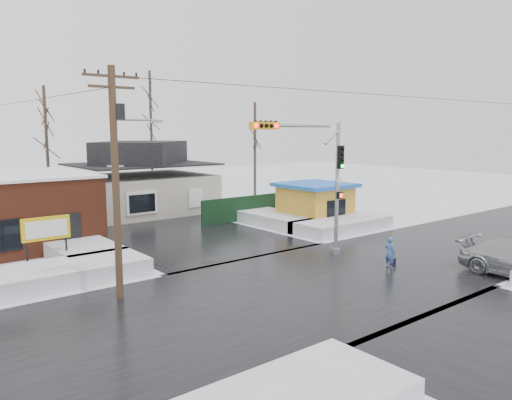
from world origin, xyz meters
TOP-DOWN VIEW (x-y plane):
  - ground at (0.00, 0.00)m, footprint 120.00×120.00m
  - road_ns at (0.00, 0.00)m, footprint 10.00×120.00m
  - road_ew at (0.00, 0.00)m, footprint 120.00×10.00m
  - snowbank_nw at (-9.00, 7.00)m, footprint 7.00×3.00m
  - snowbank_ne at (9.00, 7.00)m, footprint 7.00×3.00m
  - snowbank_nside_w at (-7.00, 12.00)m, footprint 3.00×8.00m
  - snowbank_nside_e at (7.00, 12.00)m, footprint 3.00×8.00m
  - traffic_signal at (2.43, 2.97)m, footprint 6.05×0.68m
  - utility_pole at (-7.93, 3.50)m, footprint 3.15×0.44m
  - marquee_sign at (-9.00, 9.49)m, footprint 2.20×0.21m
  - house at (2.00, 22.00)m, footprint 10.40×8.40m
  - kiosk at (9.50, 9.99)m, footprint 4.60×4.60m
  - fence at (6.50, 14.00)m, footprint 8.00×0.12m
  - tree_far_left at (-4.00, 26.00)m, footprint 3.00×3.00m
  - tree_far_mid at (6.00, 28.00)m, footprint 3.00×3.00m
  - tree_far_right at (12.00, 20.00)m, footprint 3.00×3.00m
  - pedestrian at (3.92, -0.54)m, footprint 0.37×0.55m
  - shopping_bag at (4.45, -0.35)m, footprint 0.30×0.18m

SIDE VIEW (x-z plane):
  - ground at x=0.00m, z-range 0.00..0.00m
  - road_ns at x=0.00m, z-range 0.00..0.02m
  - road_ew at x=0.00m, z-range 0.00..0.02m
  - shopping_bag at x=4.45m, z-range 0.00..0.35m
  - snowbank_nw at x=-9.00m, z-range 0.00..0.80m
  - snowbank_ne at x=9.00m, z-range 0.00..0.80m
  - snowbank_nside_w at x=-7.00m, z-range 0.00..0.80m
  - snowbank_nside_e at x=7.00m, z-range 0.00..0.80m
  - pedestrian at x=3.92m, z-range 0.00..1.51m
  - fence at x=6.50m, z-range 0.00..1.80m
  - kiosk at x=9.50m, z-range 0.03..2.90m
  - marquee_sign at x=-9.00m, z-range 0.65..3.20m
  - house at x=2.00m, z-range -0.26..5.50m
  - traffic_signal at x=2.43m, z-range 1.04..8.04m
  - utility_pole at x=-7.93m, z-range 0.61..9.61m
  - tree_far_right at x=12.00m, z-range 2.66..11.66m
  - tree_far_left at x=-4.00m, z-range 2.95..12.95m
  - tree_far_mid at x=6.00m, z-range 3.54..15.54m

